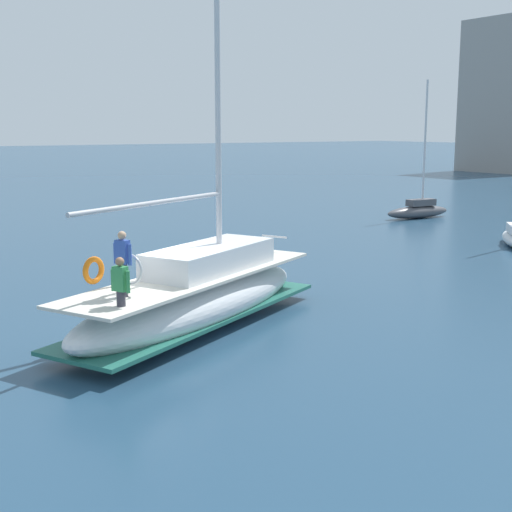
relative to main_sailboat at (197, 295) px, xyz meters
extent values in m
plane|color=navy|center=(-0.44, -1.01, -0.91)|extent=(400.00, 400.00, 0.00)
ellipsoid|color=silver|center=(0.03, -0.07, -0.21)|extent=(6.28, 9.70, 1.40)
cube|color=#236656|center=(0.03, -0.07, -0.53)|extent=(6.22, 9.54, 0.10)
cube|color=beige|center=(0.03, -0.07, 0.53)|extent=(5.90, 9.19, 0.08)
cube|color=silver|center=(-0.28, 0.58, 0.92)|extent=(3.37, 4.62, 0.70)
cylinder|color=silver|center=(-0.48, 1.02, 6.47)|extent=(0.16, 0.16, 11.80)
cylinder|color=#B7B7BC|center=(0.75, -1.59, 2.69)|extent=(2.58, 5.26, 0.12)
cylinder|color=silver|center=(-1.86, 3.92, 1.04)|extent=(0.84, 0.44, 0.06)
torus|color=orange|center=(0.10, -2.96, 1.04)|extent=(0.43, 0.69, 0.70)
cylinder|color=#33333D|center=(1.27, -2.67, 0.97)|extent=(0.20, 0.20, 0.80)
cube|color=#3351AD|center=(1.27, -2.67, 1.65)|extent=(0.37, 0.32, 0.56)
sphere|color=tan|center=(1.27, -2.67, 2.04)|extent=(0.20, 0.20, 0.20)
cylinder|color=#3351AD|center=(1.07, -2.76, 1.60)|extent=(0.09, 0.09, 0.50)
cylinder|color=#3351AD|center=(1.47, -2.58, 1.60)|extent=(0.09, 0.09, 0.50)
cylinder|color=#33333D|center=(2.07, -3.08, 0.74)|extent=(0.20, 0.20, 0.35)
cube|color=#338C4C|center=(2.07, -3.08, 1.20)|extent=(0.37, 0.32, 0.56)
sphere|color=#9E7051|center=(2.07, -3.08, 1.59)|extent=(0.20, 0.20, 0.20)
cylinder|color=#338C4C|center=(1.87, -3.18, 1.15)|extent=(0.09, 0.09, 0.50)
cylinder|color=#338C4C|center=(2.27, -2.99, 1.15)|extent=(0.09, 0.09, 0.50)
torus|color=silver|center=(1.16, -2.45, 1.19)|extent=(0.71, 0.38, 0.76)
ellipsoid|color=#4C4C51|center=(-13.21, 22.69, -0.54)|extent=(1.45, 4.69, 0.75)
cube|color=#4C4C51|center=(-13.19, 22.92, 0.04)|extent=(0.85, 1.90, 0.40)
cylinder|color=silver|center=(-13.18, 23.03, 3.57)|extent=(0.12, 0.12, 7.47)
camera|label=1|loc=(16.41, -9.08, 4.51)|focal=49.16mm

